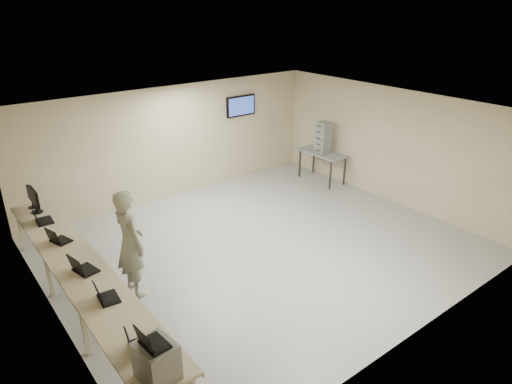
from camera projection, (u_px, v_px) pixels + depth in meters
room at (262, 182)px, 8.91m from camera, size 8.01×7.01×2.81m
workbench at (81, 271)px, 7.06m from camera, size 0.76×6.00×0.90m
equipment_box at (157, 361)px, 4.91m from camera, size 0.42×0.47×0.44m
laptop_on_box at (150, 342)px, 4.77m from camera, size 0.29×0.34×0.25m
laptop_0 at (137, 345)px, 5.34m from camera, size 0.36×0.40×0.28m
laptop_1 at (104, 296)px, 6.22m from camera, size 0.32×0.38×0.28m
laptop_2 at (82, 268)px, 6.87m from camera, size 0.38×0.43×0.29m
laptop_3 at (57, 239)px, 7.71m from camera, size 0.37×0.40×0.27m
laptop_4 at (41, 219)px, 8.39m from camera, size 0.34×0.40×0.30m
monitor_near at (35, 198)px, 8.70m from camera, size 0.22×0.49×0.49m
monitor_far at (31, 196)px, 8.92m from camera, size 0.19×0.43×0.42m
soldier at (130, 243)px, 7.59m from camera, size 0.49×0.72×1.91m
side_table at (322, 155)px, 12.49m from camera, size 0.65×1.39×0.83m
storage_bins at (323, 137)px, 12.29m from camera, size 0.32×0.35×0.84m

